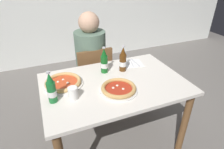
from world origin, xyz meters
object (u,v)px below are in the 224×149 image
object	(u,v)px
beer_bottle_left	(104,62)
beer_bottle_center	(51,89)
paper_cup	(73,93)
napkin_with_cutlery	(134,63)
dining_table_main	(114,93)
diner_seated	(91,67)
chair_behind_table	(93,76)
pizza_marinara_far	(119,89)
beer_bottle_right	(123,60)
pizza_margherita_near	(63,83)

from	to	relation	value
beer_bottle_left	beer_bottle_center	xyz separation A→B (m)	(-0.49, -0.27, 0.00)
beer_bottle_left	paper_cup	world-z (taller)	beer_bottle_left
napkin_with_cutlery	dining_table_main	bearing A→B (deg)	-141.20
diner_seated	napkin_with_cutlery	size ratio (longest dim) A/B	5.82
beer_bottle_left	paper_cup	size ratio (longest dim) A/B	2.60
chair_behind_table	diner_seated	world-z (taller)	diner_seated
pizza_marinara_far	beer_bottle_right	bearing A→B (deg)	59.89
dining_table_main	pizza_marinara_far	distance (m)	0.19
beer_bottle_center	paper_cup	distance (m)	0.15
chair_behind_table	beer_bottle_right	xyz separation A→B (m)	(0.17, -0.44, 0.37)
beer_bottle_center	napkin_with_cutlery	world-z (taller)	beer_bottle_center
beer_bottle_right	paper_cup	bearing A→B (deg)	-153.65
beer_bottle_right	chair_behind_table	bearing A→B (deg)	110.58
pizza_marinara_far	napkin_with_cutlery	xyz separation A→B (m)	(0.33, 0.38, -0.02)
diner_seated	paper_cup	world-z (taller)	diner_seated
dining_table_main	chair_behind_table	distance (m)	0.63
diner_seated	beer_bottle_left	world-z (taller)	diner_seated
pizza_margherita_near	beer_bottle_center	bearing A→B (deg)	-118.11
pizza_marinara_far	beer_bottle_left	world-z (taller)	beer_bottle_left
dining_table_main	beer_bottle_center	bearing A→B (deg)	-172.09
beer_bottle_right	napkin_with_cutlery	distance (m)	0.21
chair_behind_table	pizza_margherita_near	distance (m)	0.69
pizza_marinara_far	dining_table_main	bearing A→B (deg)	82.88
diner_seated	pizza_margherita_near	xyz separation A→B (m)	(-0.39, -0.54, 0.19)
dining_table_main	napkin_with_cutlery	xyz separation A→B (m)	(0.32, 0.26, 0.12)
beer_bottle_center	beer_bottle_right	bearing A→B (deg)	19.69
paper_cup	napkin_with_cutlery	bearing A→B (deg)	26.90
beer_bottle_left	dining_table_main	bearing A→B (deg)	-85.84
diner_seated	pizza_marinara_far	size ratio (longest dim) A/B	4.05
napkin_with_cutlery	paper_cup	size ratio (longest dim) A/B	2.19
diner_seated	beer_bottle_right	xyz separation A→B (m)	(0.17, -0.49, 0.27)
chair_behind_table	beer_bottle_right	distance (m)	0.60
chair_behind_table	beer_bottle_center	world-z (taller)	beer_bottle_center
pizza_margherita_near	beer_bottle_right	xyz separation A→B (m)	(0.56, 0.04, 0.08)
beer_bottle_left	beer_bottle_center	size ratio (longest dim) A/B	1.00
pizza_margherita_near	beer_bottle_left	distance (m)	0.41
pizza_marinara_far	beer_bottle_center	bearing A→B (deg)	173.29
chair_behind_table	napkin_with_cutlery	distance (m)	0.55
pizza_marinara_far	beer_bottle_left	bearing A→B (deg)	89.75
napkin_with_cutlery	beer_bottle_center	bearing A→B (deg)	-158.45
napkin_with_cutlery	paper_cup	world-z (taller)	paper_cup
pizza_marinara_far	beer_bottle_left	xyz separation A→B (m)	(0.00, 0.33, 0.08)
dining_table_main	diner_seated	bearing A→B (deg)	91.02
pizza_marinara_far	beer_bottle_center	xyz separation A→B (m)	(-0.49, 0.06, 0.08)
beer_bottle_right	beer_bottle_center	bearing A→B (deg)	-160.31
chair_behind_table	dining_table_main	bearing A→B (deg)	90.25
pizza_margherita_near	beer_bottle_left	bearing A→B (deg)	11.06
beer_bottle_right	paper_cup	world-z (taller)	beer_bottle_right
beer_bottle_right	napkin_with_cutlery	size ratio (longest dim) A/B	1.19
beer_bottle_center	paper_cup	bearing A→B (deg)	-8.39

